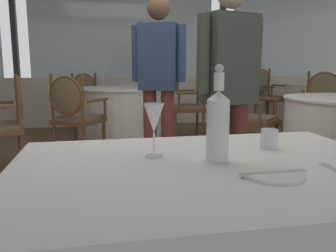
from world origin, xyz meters
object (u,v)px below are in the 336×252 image
at_px(water_bottle, 218,123).
at_px(diner_person_1, 159,75).
at_px(wine_glass, 154,120).
at_px(dining_chair_0_2, 7,116).
at_px(dining_chair_1_0, 193,102).
at_px(dining_chair_1_2, 74,111).
at_px(dining_chair_3_0, 247,111).
at_px(dining_chair_2_2, 267,91).
at_px(side_plate, 273,174).
at_px(diner_person_0, 230,84).
at_px(dining_chair_2_0, 322,101).
at_px(dining_chair_1_1, 88,97).
at_px(water_tumbler, 269,139).

xyz_separation_m(water_bottle, diner_person_1, (0.18, 2.26, 0.09)).
height_order(wine_glass, dining_chair_0_2, dining_chair_0_2).
relative_size(dining_chair_1_0, dining_chair_1_2, 0.95).
bearing_deg(dining_chair_3_0, dining_chair_1_2, -142.43).
bearing_deg(dining_chair_1_2, dining_chair_0_2, 152.79).
bearing_deg(dining_chair_1_0, dining_chair_2_2, -142.71).
height_order(dining_chair_0_2, diner_person_1, diner_person_1).
bearing_deg(dining_chair_2_2, side_plate, -56.05).
relative_size(wine_glass, diner_person_1, 0.11).
relative_size(wine_glass, dining_chair_1_0, 0.20).
relative_size(dining_chair_1_2, dining_chair_3_0, 1.04).
bearing_deg(diner_person_0, dining_chair_2_2, -46.90).
height_order(dining_chair_2_0, dining_chair_2_2, dining_chair_2_2).
relative_size(dining_chair_2_0, diner_person_1, 0.58).
bearing_deg(dining_chair_1_2, dining_chair_2_2, -25.98).
distance_m(dining_chair_0_2, dining_chair_1_1, 2.26).
distance_m(water_bottle, diner_person_0, 1.32).
bearing_deg(dining_chair_1_2, dining_chair_1_0, -29.87).
relative_size(dining_chair_1_2, diner_person_1, 0.57).
height_order(dining_chair_1_2, diner_person_0, diner_person_0).
bearing_deg(dining_chair_1_1, dining_chair_3_0, 14.72).
relative_size(water_tumbler, dining_chair_0_2, 0.08).
relative_size(dining_chair_2_2, diner_person_1, 0.59).
xyz_separation_m(dining_chair_1_2, dining_chair_2_2, (3.36, 2.01, 0.01)).
height_order(dining_chair_1_2, dining_chair_2_2, dining_chair_2_2).
height_order(side_plate, diner_person_0, diner_person_0).
bearing_deg(dining_chair_1_2, wine_glass, -137.55).
bearing_deg(dining_chair_1_2, diner_person_0, -112.46).
relative_size(water_tumbler, diner_person_1, 0.04).
bearing_deg(wine_glass, side_plate, -42.05).
xyz_separation_m(water_tumbler, dining_chair_1_0, (0.67, 3.62, -0.25)).
relative_size(wine_glass, water_tumbler, 2.53).
relative_size(side_plate, dining_chair_1_0, 0.19).
distance_m(dining_chair_0_2, dining_chair_1_0, 2.50).
xyz_separation_m(water_tumbler, dining_chair_2_2, (2.43, 4.82, -0.22)).
height_order(side_plate, diner_person_1, diner_person_1).
bearing_deg(water_tumbler, wine_glass, -174.73).
height_order(wine_glass, diner_person_0, diner_person_0).
distance_m(water_bottle, dining_chair_0_2, 2.90).
distance_m(dining_chair_0_2, dining_chair_3_0, 2.57).
distance_m(wine_glass, diner_person_1, 2.21).
distance_m(dining_chair_1_0, dining_chair_2_2, 2.13).
xyz_separation_m(water_bottle, dining_chair_1_0, (0.92, 3.75, -0.34)).
relative_size(water_bottle, wine_glass, 1.71).
distance_m(wine_glass, dining_chair_3_0, 2.98).
xyz_separation_m(dining_chair_0_2, dining_chair_1_1, (0.72, 2.14, -0.01)).
xyz_separation_m(wine_glass, diner_person_1, (0.38, 2.18, 0.08)).
bearing_deg(water_tumbler, dining_chair_1_2, 108.26).
bearing_deg(side_plate, diner_person_1, 88.18).
bearing_deg(dining_chair_3_0, dining_chair_2_0, 70.35).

